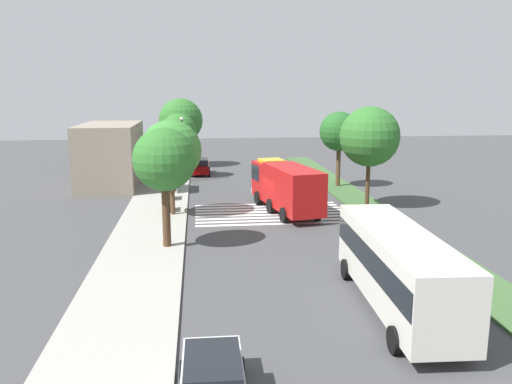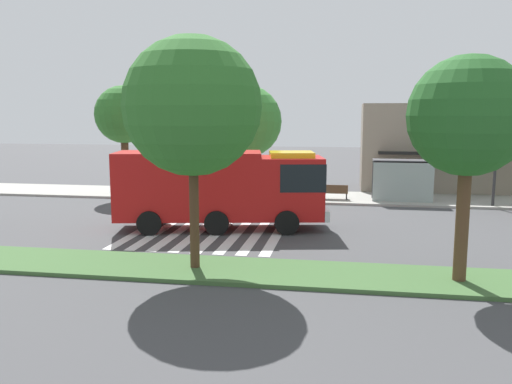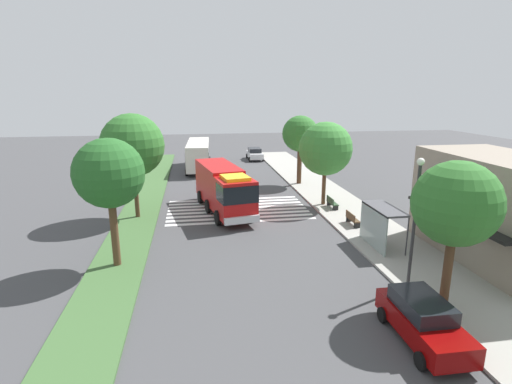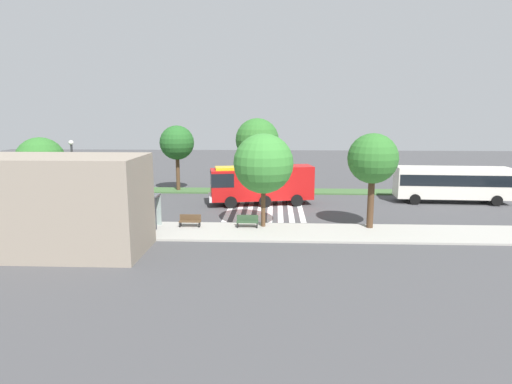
% 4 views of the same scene
% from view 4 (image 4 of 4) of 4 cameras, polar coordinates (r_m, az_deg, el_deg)
% --- Properties ---
extents(ground_plane, '(120.00, 120.00, 0.00)m').
position_cam_4_polar(ground_plane, '(40.10, 0.47, -1.97)').
color(ground_plane, '#424244').
extents(sidewalk, '(60.00, 4.71, 0.14)m').
position_cam_4_polar(sidewalk, '(31.67, -0.11, -5.22)').
color(sidewalk, '#9E9B93').
rests_on(sidewalk, ground_plane).
extents(median_strip, '(60.00, 3.00, 0.14)m').
position_cam_4_polar(median_strip, '(47.74, 0.81, 0.13)').
color(median_strip, '#3D6033').
rests_on(median_strip, ground_plane).
extents(crosswalk, '(6.75, 11.37, 0.01)m').
position_cam_4_polar(crosswalk, '(40.08, 1.23, -1.97)').
color(crosswalk, silver).
rests_on(crosswalk, ground_plane).
extents(fire_truck, '(9.99, 4.31, 3.62)m').
position_cam_4_polar(fire_truck, '(40.81, 0.37, 1.19)').
color(fire_truck, '#B71414').
rests_on(fire_truck, ground_plane).
extents(parked_car_mid, '(4.51, 2.07, 1.76)m').
position_cam_4_polar(parked_car_mid, '(39.94, -26.66, -1.82)').
color(parked_car_mid, '#720505').
rests_on(parked_car_mid, ground_plane).
extents(transit_bus, '(10.61, 3.24, 3.41)m').
position_cam_4_polar(transit_bus, '(45.71, 24.18, 1.23)').
color(transit_bus, silver).
rests_on(transit_bus, ground_plane).
extents(bus_stop_shelter, '(3.50, 1.40, 2.46)m').
position_cam_4_polar(bus_stop_shelter, '(33.83, -15.30, -1.41)').
color(bus_stop_shelter, '#4C4C51').
rests_on(bus_stop_shelter, sidewalk).
extents(bench_near_shelter, '(1.60, 0.50, 0.90)m').
position_cam_4_polar(bench_near_shelter, '(33.10, -8.58, -3.71)').
color(bench_near_shelter, '#4C3823').
rests_on(bench_near_shelter, sidewalk).
extents(bench_west_of_shelter, '(1.60, 0.50, 0.90)m').
position_cam_4_polar(bench_west_of_shelter, '(32.55, -1.12, -3.84)').
color(bench_west_of_shelter, '#2D472D').
rests_on(bench_west_of_shelter, sidewalk).
extents(street_lamp, '(0.36, 0.36, 6.36)m').
position_cam_4_polar(street_lamp, '(35.99, -22.68, 2.07)').
color(street_lamp, '#2D2D30').
rests_on(street_lamp, sidewalk).
extents(storefront_building, '(10.30, 5.95, 6.00)m').
position_cam_4_polar(storefront_building, '(29.28, -24.22, -1.55)').
color(storefront_building, gray).
rests_on(storefront_building, ground_plane).
extents(sidewalk_tree_far_west, '(3.64, 3.64, 6.97)m').
position_cam_4_polar(sidewalk_tree_far_west, '(32.76, 14.97, 4.15)').
color(sidewalk_tree_far_west, '#47301E').
rests_on(sidewalk_tree_far_west, sidewalk).
extents(sidewalk_tree_west, '(4.41, 4.41, 6.94)m').
position_cam_4_polar(sidewalk_tree_west, '(32.05, 0.97, 3.71)').
color(sidewalk_tree_west, '#513823').
rests_on(sidewalk_tree_west, sidewalk).
extents(sidewalk_tree_east, '(3.62, 3.62, 6.61)m').
position_cam_4_polar(sidewalk_tree_east, '(36.53, -26.24, 3.54)').
color(sidewalk_tree_east, '#47301E').
rests_on(sidewalk_tree_east, sidewalk).
extents(median_tree_far_west, '(4.64, 4.64, 7.80)m').
position_cam_4_polar(median_tree_far_west, '(47.09, 0.15, 6.77)').
color(median_tree_far_west, '#47301E').
rests_on(median_tree_far_west, median_strip).
extents(median_tree_west, '(3.70, 3.70, 7.02)m').
position_cam_4_polar(median_tree_west, '(48.26, -10.26, 6.30)').
color(median_tree_west, '#513823').
rests_on(median_tree_west, median_strip).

